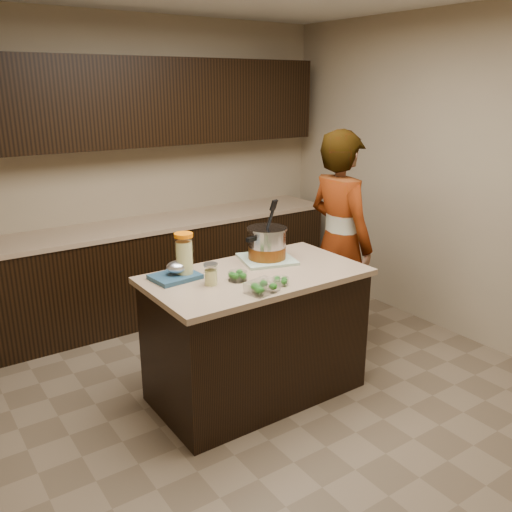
% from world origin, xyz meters
% --- Properties ---
extents(ground_plane, '(4.00, 4.00, 0.00)m').
position_xyz_m(ground_plane, '(0.00, 0.00, 0.00)').
color(ground_plane, brown).
rests_on(ground_plane, ground).
extents(room_shell, '(4.04, 4.04, 2.72)m').
position_xyz_m(room_shell, '(0.00, 0.00, 1.71)').
color(room_shell, tan).
rests_on(room_shell, ground).
extents(back_cabinets, '(3.60, 0.63, 2.33)m').
position_xyz_m(back_cabinets, '(0.00, 1.74, 0.94)').
color(back_cabinets, black).
rests_on(back_cabinets, ground).
extents(island, '(1.46, 0.81, 0.90)m').
position_xyz_m(island, '(0.00, 0.00, 0.45)').
color(island, black).
rests_on(island, ground).
extents(dish_towel, '(0.44, 0.44, 0.02)m').
position_xyz_m(dish_towel, '(0.22, 0.18, 0.91)').
color(dish_towel, '#63936B').
rests_on(dish_towel, island).
extents(stock_pot, '(0.39, 0.34, 0.40)m').
position_xyz_m(stock_pot, '(0.22, 0.18, 1.01)').
color(stock_pot, '#B7B7BC').
rests_on(stock_pot, dish_towel).
extents(lemonade_pitcher, '(0.14, 0.14, 0.29)m').
position_xyz_m(lemonade_pitcher, '(-0.43, 0.20, 1.04)').
color(lemonade_pitcher, '#D7D583').
rests_on(lemonade_pitcher, island).
extents(mason_jar, '(0.12, 0.12, 0.15)m').
position_xyz_m(mason_jar, '(-0.35, -0.02, 0.97)').
color(mason_jar, '#D7D583').
rests_on(mason_jar, island).
extents(broccoli_tub_left, '(0.16, 0.16, 0.06)m').
position_xyz_m(broccoli_tub_left, '(-0.18, -0.05, 0.93)').
color(broccoli_tub_left, silver).
rests_on(broccoli_tub_left, island).
extents(broccoli_tub_right, '(0.12, 0.12, 0.05)m').
position_xyz_m(broccoli_tub_right, '(0.00, -0.27, 0.92)').
color(broccoli_tub_right, silver).
rests_on(broccoli_tub_right, island).
extents(broccoli_tub_rect, '(0.22, 0.18, 0.07)m').
position_xyz_m(broccoli_tub_rect, '(-0.17, -0.31, 0.93)').
color(broccoli_tub_rect, silver).
rests_on(broccoli_tub_rect, island).
extents(blue_tray, '(0.31, 0.26, 0.11)m').
position_xyz_m(blue_tray, '(-0.48, 0.21, 0.94)').
color(blue_tray, navy).
rests_on(blue_tray, island).
extents(person, '(0.43, 0.65, 1.78)m').
position_xyz_m(person, '(0.98, 0.24, 0.89)').
color(person, gray).
rests_on(person, ground).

